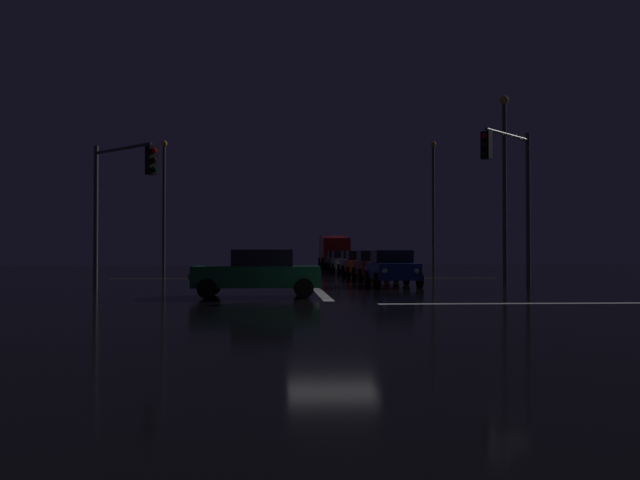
# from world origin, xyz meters

# --- Properties ---
(ground) EXTENTS (120.00, 120.00, 0.10)m
(ground) POSITION_xyz_m (0.00, 0.00, -0.05)
(ground) COLOR black
(stop_line_north) EXTENTS (0.35, 14.58, 0.01)m
(stop_line_north) POSITION_xyz_m (0.00, 8.50, 0.00)
(stop_line_north) COLOR white
(stop_line_north) RESTS_ON ground
(centre_line_ns) EXTENTS (22.00, 0.15, 0.01)m
(centre_line_ns) POSITION_xyz_m (0.00, 20.10, 0.00)
(centre_line_ns) COLOR yellow
(centre_line_ns) RESTS_ON ground
(crosswalk_bar_east) EXTENTS (14.58, 0.40, 0.01)m
(crosswalk_bar_east) POSITION_xyz_m (8.60, 0.00, 0.00)
(crosswalk_bar_east) COLOR white
(crosswalk_bar_east) RESTS_ON ground
(sedan_blue) EXTENTS (2.02, 4.33, 1.57)m
(sedan_blue) POSITION_xyz_m (3.45, 10.69, 0.80)
(sedan_blue) COLOR navy
(sedan_blue) RESTS_ON ground
(sedan_red) EXTENTS (2.02, 4.33, 1.57)m
(sedan_red) POSITION_xyz_m (3.52, 17.07, 0.80)
(sedan_red) COLOR maroon
(sedan_red) RESTS_ON ground
(sedan_orange) EXTENTS (2.02, 4.33, 1.57)m
(sedan_orange) POSITION_xyz_m (3.46, 22.65, 0.80)
(sedan_orange) COLOR #C66014
(sedan_orange) RESTS_ON ground
(sedan_white) EXTENTS (2.02, 4.33, 1.57)m
(sedan_white) POSITION_xyz_m (3.65, 28.17, 0.80)
(sedan_white) COLOR silver
(sedan_white) RESTS_ON ground
(sedan_gray) EXTENTS (2.02, 4.33, 1.57)m
(sedan_gray) POSITION_xyz_m (3.42, 33.44, 0.80)
(sedan_gray) COLOR slate
(sedan_gray) RESTS_ON ground
(sedan_black) EXTENTS (2.02, 4.33, 1.57)m
(sedan_black) POSITION_xyz_m (3.53, 40.17, 0.80)
(sedan_black) COLOR black
(sedan_black) RESTS_ON ground
(box_truck) EXTENTS (2.68, 8.28, 3.08)m
(box_truck) POSITION_xyz_m (3.76, 47.39, 1.71)
(box_truck) COLOR red
(box_truck) RESTS_ON ground
(sedan_green_crossing) EXTENTS (4.33, 2.02, 1.57)m
(sedan_green_crossing) POSITION_xyz_m (-2.23, 3.64, 0.80)
(sedan_green_crossing) COLOR #14512D
(sedan_green_crossing) RESTS_ON ground
(traffic_signal_nw) EXTENTS (3.00, 3.00, 5.79)m
(traffic_signal_nw) POSITION_xyz_m (-7.71, 7.71, 3.99)
(traffic_signal_nw) COLOR #4C4C51
(traffic_signal_nw) RESTS_ON ground
(traffic_signal_ne) EXTENTS (2.84, 2.84, 6.49)m
(traffic_signal_ne) POSITION_xyz_m (7.84, 7.84, 4.43)
(traffic_signal_ne) COLOR #4C4C51
(traffic_signal_ne) RESTS_ON ground
(streetlamp_right_far) EXTENTS (0.44, 0.44, 9.49)m
(streetlamp_right_far) POSITION_xyz_m (9.60, 30.10, 5.44)
(streetlamp_right_far) COLOR #424247
(streetlamp_right_far) RESTS_ON ground
(streetlamp_left_far) EXTENTS (0.44, 0.44, 9.37)m
(streetlamp_left_far) POSITION_xyz_m (-9.60, 30.10, 5.38)
(streetlamp_left_far) COLOR #424247
(streetlamp_left_far) RESTS_ON ground
(streetlamp_right_near) EXTENTS (0.44, 0.44, 9.24)m
(streetlamp_right_near) POSITION_xyz_m (9.60, 14.10, 5.31)
(streetlamp_right_near) COLOR #424247
(streetlamp_right_near) RESTS_ON ground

